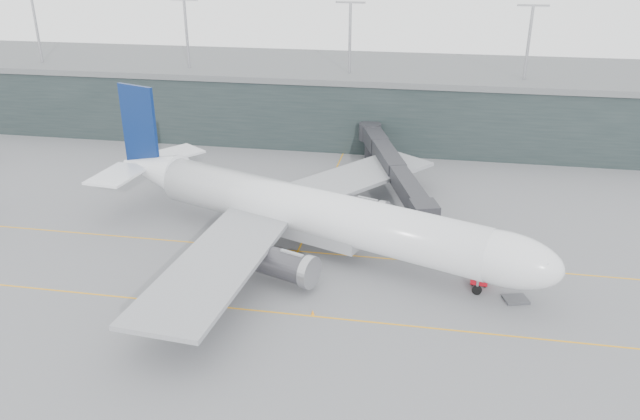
# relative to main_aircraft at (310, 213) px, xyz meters

# --- Properties ---
(ground) EXTENTS (320.00, 320.00, 0.00)m
(ground) POSITION_rel_main_aircraft_xyz_m (-6.58, 2.77, -5.59)
(ground) COLOR #57565B
(ground) RESTS_ON ground
(taxiline_a) EXTENTS (160.00, 0.25, 0.02)m
(taxiline_a) POSITION_rel_main_aircraft_xyz_m (-6.58, -1.23, -5.58)
(taxiline_a) COLOR orange
(taxiline_a) RESTS_ON ground
(taxiline_b) EXTENTS (160.00, 0.25, 0.02)m
(taxiline_b) POSITION_rel_main_aircraft_xyz_m (-6.58, -17.23, -5.58)
(taxiline_b) COLOR orange
(taxiline_b) RESTS_ON ground
(taxiline_lead_main) EXTENTS (0.25, 60.00, 0.02)m
(taxiline_lead_main) POSITION_rel_main_aircraft_xyz_m (-1.58, 22.77, -5.58)
(taxiline_lead_main) COLOR orange
(taxiline_lead_main) RESTS_ON ground
(terminal) EXTENTS (240.00, 36.00, 29.00)m
(terminal) POSITION_rel_main_aircraft_xyz_m (-6.58, 60.76, 2.03)
(terminal) COLOR black
(terminal) RESTS_ON ground
(main_aircraft) EXTENTS (68.49, 63.25, 19.93)m
(main_aircraft) POSITION_rel_main_aircraft_xyz_m (0.00, 0.00, 0.00)
(main_aircraft) COLOR silver
(main_aircraft) RESTS_ON ground
(jet_bridge) EXTENTS (16.84, 46.03, 7.18)m
(jet_bridge) POSITION_rel_main_aircraft_xyz_m (10.37, 26.98, -0.22)
(jet_bridge) COLOR #26262B
(jet_bridge) RESTS_ON ground
(gse_cart) EXTENTS (2.28, 1.59, 1.46)m
(gse_cart) POSITION_rel_main_aircraft_xyz_m (23.28, -6.22, -4.78)
(gse_cart) COLOR red
(gse_cart) RESTS_ON ground
(baggage_dolly) EXTENTS (3.39, 3.01, 0.29)m
(baggage_dolly) POSITION_rel_main_aircraft_xyz_m (27.52, -9.38, -5.42)
(baggage_dolly) COLOR #3B3B40
(baggage_dolly) RESTS_ON ground
(uld_a) EXTENTS (2.60, 2.27, 2.04)m
(uld_a) POSITION_rel_main_aircraft_xyz_m (-12.62, 11.57, -4.52)
(uld_a) COLOR #39383D
(uld_a) RESTS_ON ground
(uld_b) EXTENTS (2.32, 1.95, 1.94)m
(uld_b) POSITION_rel_main_aircraft_xyz_m (-10.22, 14.12, -4.57)
(uld_b) COLOR #39383D
(uld_b) RESTS_ON ground
(uld_c) EXTENTS (2.23, 1.81, 1.99)m
(uld_c) POSITION_rel_main_aircraft_xyz_m (-5.09, 12.95, -4.54)
(uld_c) COLOR #39383D
(uld_c) RESTS_ON ground
(cone_nose) EXTENTS (0.43, 0.43, 0.68)m
(cone_nose) POSITION_rel_main_aircraft_xyz_m (26.96, -2.09, -5.25)
(cone_nose) COLOR #D2670B
(cone_nose) RESTS_ON ground
(cone_wing_stbd) EXTENTS (0.39, 0.39, 0.62)m
(cone_wing_stbd) POSITION_rel_main_aircraft_xyz_m (3.56, -16.87, -5.28)
(cone_wing_stbd) COLOR orange
(cone_wing_stbd) RESTS_ON ground
(cone_wing_port) EXTENTS (0.50, 0.50, 0.79)m
(cone_wing_port) POSITION_rel_main_aircraft_xyz_m (0.21, 12.06, -5.20)
(cone_wing_port) COLOR orange
(cone_wing_port) RESTS_ON ground
(cone_tail) EXTENTS (0.41, 0.41, 0.66)m
(cone_tail) POSITION_rel_main_aircraft_xyz_m (-13.59, -7.55, -5.26)
(cone_tail) COLOR #E65C0C
(cone_tail) RESTS_ON ground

